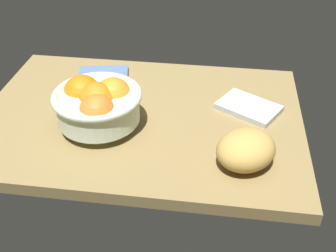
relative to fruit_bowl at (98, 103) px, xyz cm
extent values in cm
cube|color=olive|center=(8.75, 6.01, -7.88)|extent=(79.80, 55.95, 3.00)
cylinder|color=silver|center=(0.08, -0.18, -5.33)|extent=(10.62, 10.62, 2.11)
cylinder|color=silver|center=(0.08, -0.18, -1.01)|extent=(19.21, 19.21, 6.52)
torus|color=silver|center=(0.08, -0.18, 2.25)|extent=(20.81, 20.81, 1.60)
sphere|color=orange|center=(-4.24, 2.38, 0.88)|extent=(8.93, 8.93, 8.93)
sphere|color=orange|center=(1.28, -4.69, 0.76)|extent=(8.26, 8.26, 8.26)
sphere|color=orange|center=(3.14, 2.65, 0.82)|extent=(8.57, 8.57, 8.57)
sphere|color=orange|center=(0.08, -0.18, 0.85)|extent=(8.78, 8.78, 8.78)
ellipsoid|color=tan|center=(34.17, -9.29, -2.52)|extent=(17.40, 17.30, 7.73)
cube|color=#B5BEC2|center=(35.48, 11.85, -5.66)|extent=(17.68, 15.99, 1.44)
cube|color=#526D99|center=(-5.31, 22.63, -5.70)|extent=(15.56, 12.38, 1.37)
camera|label=1|loc=(27.23, -78.02, 52.56)|focal=44.51mm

